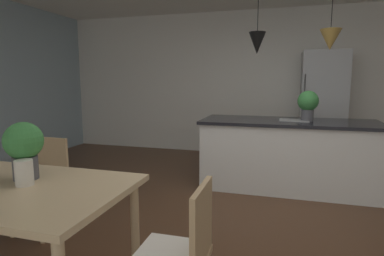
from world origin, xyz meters
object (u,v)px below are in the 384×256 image
(refrigerator, at_px, (322,108))
(vase_on_dining_table, at_px, (24,173))
(chair_kitchen_end, at_px, (178,254))
(potted_plant_on_table, at_px, (24,146))
(chair_far_left, at_px, (42,182))
(kitchen_island, at_px, (287,154))
(potted_plant_on_island, at_px, (308,103))

(refrigerator, distance_m, vase_on_dining_table, 4.73)
(chair_kitchen_end, height_order, potted_plant_on_table, potted_plant_on_table)
(chair_far_left, height_order, kitchen_island, kitchen_island)
(chair_kitchen_end, height_order, refrigerator, refrigerator)
(potted_plant_on_table, bearing_deg, refrigerator, 61.10)
(kitchen_island, bearing_deg, vase_on_dining_table, -120.94)
(refrigerator, height_order, potted_plant_on_table, refrigerator)
(kitchen_island, xyz_separation_m, potted_plant_on_island, (0.22, 0.00, 0.67))
(chair_kitchen_end, relative_size, kitchen_island, 0.39)
(refrigerator, xyz_separation_m, potted_plant_on_table, (-2.26, -4.10, 0.03))
(potted_plant_on_table, distance_m, vase_on_dining_table, 0.20)
(vase_on_dining_table, bearing_deg, potted_plant_on_table, 130.25)
(chair_far_left, height_order, vase_on_dining_table, vase_on_dining_table)
(chair_kitchen_end, relative_size, refrigerator, 0.46)
(chair_far_left, xyz_separation_m, potted_plant_on_island, (2.44, 1.89, 0.65))
(chair_kitchen_end, height_order, potted_plant_on_island, potted_plant_on_island)
(chair_kitchen_end, relative_size, chair_far_left, 1.00)
(kitchen_island, bearing_deg, potted_plant_on_table, -123.38)
(kitchen_island, xyz_separation_m, potted_plant_on_table, (-1.71, -2.59, 0.52))
(refrigerator, xyz_separation_m, potted_plant_on_island, (-0.34, -1.51, 0.18))
(chair_far_left, height_order, refrigerator, refrigerator)
(refrigerator, relative_size, potted_plant_on_island, 4.92)
(chair_far_left, bearing_deg, chair_kitchen_end, -27.22)
(chair_kitchen_end, distance_m, refrigerator, 4.41)
(kitchen_island, distance_m, potted_plant_on_table, 3.14)
(vase_on_dining_table, bearing_deg, chair_kitchen_end, -1.69)
(kitchen_island, distance_m, vase_on_dining_table, 3.16)
(chair_far_left, relative_size, refrigerator, 0.46)
(vase_on_dining_table, bearing_deg, kitchen_island, 59.06)
(refrigerator, relative_size, potted_plant_on_table, 4.95)
(chair_far_left, xyz_separation_m, vase_on_dining_table, (0.60, -0.81, 0.36))
(potted_plant_on_island, bearing_deg, chair_far_left, -142.20)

